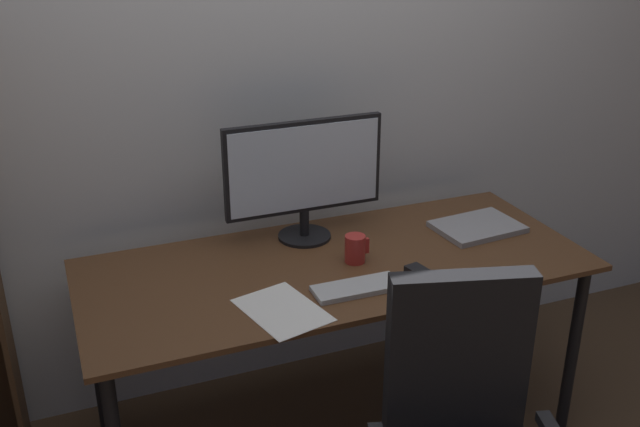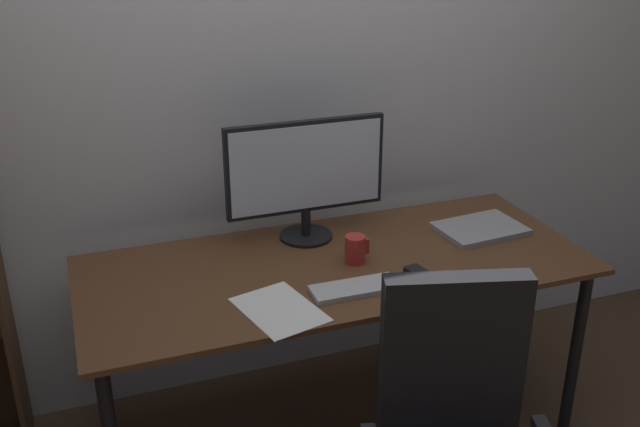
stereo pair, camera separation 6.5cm
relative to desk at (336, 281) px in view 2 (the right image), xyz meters
name	(u,v)px [view 2 (the right image)]	position (x,y,z in m)	size (l,w,h in m)	color
back_wall	(286,73)	(0.00, 0.55, 0.63)	(6.40, 0.10, 2.60)	silver
desk	(336,281)	(0.00, 0.00, 0.00)	(1.78, 0.76, 0.74)	#56351E
monitor	(306,172)	(-0.03, 0.24, 0.34)	(0.60, 0.20, 0.46)	black
keyboard	(355,288)	(-0.02, -0.21, 0.08)	(0.29, 0.11, 0.02)	#B7BABC
mouse	(418,275)	(0.22, -0.20, 0.09)	(0.06, 0.10, 0.03)	black
coffee_mug	(355,249)	(0.07, -0.02, 0.12)	(0.09, 0.07, 0.10)	#B72D28
laptop	(480,229)	(0.62, 0.06, 0.08)	(0.32, 0.23, 0.02)	#99999E
paper_sheet	(279,309)	(-0.28, -0.24, 0.07)	(0.21, 0.30, 0.00)	white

